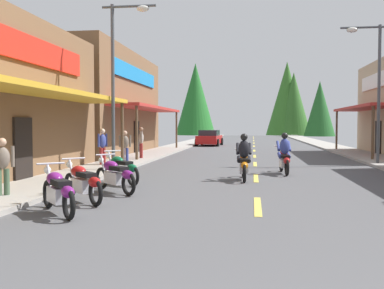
% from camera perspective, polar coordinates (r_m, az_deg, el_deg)
% --- Properties ---
extents(ground, '(10.30, 91.53, 0.10)m').
position_cam_1_polar(ground, '(32.55, 7.98, -0.85)').
color(ground, '#4C4C4F').
extents(sidewalk_left, '(2.33, 91.53, 0.12)m').
position_cam_1_polar(sidewalk_left, '(33.12, -3.00, -0.58)').
color(sidewalk_left, '#9E9991').
rests_on(sidewalk_left, ground).
extents(sidewalk_right, '(2.33, 91.53, 0.12)m').
position_cam_1_polar(sidewalk_right, '(33.17, 18.96, -0.71)').
color(sidewalk_right, '#9E9991').
rests_on(sidewalk_right, ground).
extents(centerline_dashes, '(0.16, 68.89, 0.01)m').
position_cam_1_polar(centerline_dashes, '(36.76, 7.96, -0.38)').
color(centerline_dashes, '#E0C64C').
rests_on(centerline_dashes, ground).
extents(storefront_left_far, '(9.93, 13.49, 6.42)m').
position_cam_1_polar(storefront_left_far, '(29.81, -14.75, 5.05)').
color(storefront_left_far, brown).
rests_on(storefront_left_far, ground).
extents(streetlamp_left, '(2.13, 0.30, 6.53)m').
position_cam_1_polar(streetlamp_left, '(17.77, -9.15, 10.15)').
color(streetlamp_left, '#474C51').
rests_on(streetlamp_left, ground).
extents(streetlamp_right, '(2.13, 0.30, 6.37)m').
position_cam_1_polar(streetlamp_right, '(21.98, 22.07, 8.31)').
color(streetlamp_right, '#474C51').
rests_on(streetlamp_right, ground).
extents(motorcycle_parked_left_0, '(1.46, 1.70, 1.04)m').
position_cam_1_polar(motorcycle_parked_left_0, '(9.67, -16.81, -5.70)').
color(motorcycle_parked_left_0, black).
rests_on(motorcycle_parked_left_0, ground).
extents(motorcycle_parked_left_1, '(1.58, 1.58, 1.04)m').
position_cam_1_polar(motorcycle_parked_left_1, '(11.01, -13.87, -4.67)').
color(motorcycle_parked_left_1, black).
rests_on(motorcycle_parked_left_1, ground).
extents(motorcycle_parked_left_2, '(1.63, 1.54, 1.04)m').
position_cam_1_polar(motorcycle_parked_left_2, '(12.37, -9.86, -3.85)').
color(motorcycle_parked_left_2, black).
rests_on(motorcycle_parked_left_2, ground).
extents(motorcycle_parked_left_3, '(1.62, 1.54, 1.04)m').
position_cam_1_polar(motorcycle_parked_left_3, '(14.12, -9.11, -3.06)').
color(motorcycle_parked_left_3, black).
rests_on(motorcycle_parked_left_3, ground).
extents(rider_cruising_lead, '(0.60, 2.14, 1.57)m').
position_cam_1_polar(rider_cruising_lead, '(15.02, 6.67, -2.07)').
color(rider_cruising_lead, black).
rests_on(rider_cruising_lead, ground).
extents(rider_cruising_trailing, '(0.60, 2.14, 1.57)m').
position_cam_1_polar(rider_cruising_trailing, '(17.18, 11.74, -1.53)').
color(rider_cruising_trailing, black).
rests_on(rider_cruising_trailing, ground).
extents(pedestrian_by_shop, '(0.38, 0.53, 1.75)m').
position_cam_1_polar(pedestrian_by_shop, '(23.47, -6.54, 0.46)').
color(pedestrian_by_shop, maroon).
rests_on(pedestrian_by_shop, ground).
extents(pedestrian_browsing, '(0.46, 0.43, 1.54)m').
position_cam_1_polar(pedestrian_browsing, '(11.90, -23.13, -2.38)').
color(pedestrian_browsing, '#3F593F').
rests_on(pedestrian_browsing, ground).
extents(pedestrian_waiting, '(0.53, 0.38, 1.59)m').
position_cam_1_polar(pedestrian_waiting, '(20.66, -8.59, -0.11)').
color(pedestrian_waiting, '#333F8C').
rests_on(pedestrian_waiting, ground).
extents(pedestrian_strolling, '(0.39, 0.52, 1.70)m').
position_cam_1_polar(pedestrian_strolling, '(19.86, -11.40, -0.03)').
color(pedestrian_strolling, maroon).
rests_on(pedestrian_strolling, ground).
extents(parked_car_curbside, '(2.25, 4.39, 1.40)m').
position_cam_1_polar(parked_car_curbside, '(39.74, 2.25, 0.84)').
color(parked_car_curbside, '#B21919').
rests_on(parked_car_curbside, ground).
extents(treeline_backdrop, '(27.65, 13.16, 13.31)m').
position_cam_1_polar(treeline_backdrop, '(81.21, 8.75, 5.55)').
color(treeline_backdrop, '#316623').
rests_on(treeline_backdrop, ground).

